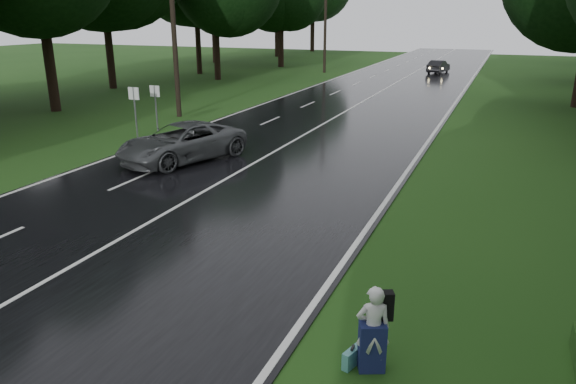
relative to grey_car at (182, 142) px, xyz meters
name	(u,v)px	position (x,y,z in m)	size (l,w,h in m)	color
ground	(4,307)	(2.84, -11.00, -0.78)	(160.00, 160.00, 0.00)	#204614
road	(322,125)	(2.84, 9.00, -0.76)	(12.00, 140.00, 0.04)	black
lane_center	(322,125)	(2.84, 9.00, -0.73)	(0.12, 140.00, 0.01)	silver
grey_car	(182,142)	(0.00, 0.00, 0.00)	(2.45, 5.32, 1.48)	#444749
far_car	(438,67)	(5.08, 38.52, -0.12)	(1.30, 3.73, 1.23)	black
hitchhiker	(373,331)	(10.21, -10.15, -0.07)	(0.66, 0.64, 1.54)	silver
suitcase	(352,357)	(9.89, -10.19, -0.62)	(0.13, 0.45, 0.32)	teal
utility_pole_mid	(179,116)	(-5.66, 8.41, -0.78)	(1.80, 0.28, 9.02)	black
utility_pole_far	(324,73)	(-5.66, 34.80, -0.78)	(1.80, 0.28, 10.14)	black
road_sign_a	(138,138)	(-4.36, 2.83, -0.78)	(0.58, 0.10, 2.40)	white
road_sign_b	(158,131)	(-4.36, 4.47, -0.78)	(0.55, 0.10, 2.29)	white
tree_left_d	(56,111)	(-13.67, 7.15, -0.78)	(10.40, 10.40, 16.26)	black
tree_left_e	(218,80)	(-12.64, 25.40, -0.78)	(9.24, 9.24, 14.44)	black
tree_left_f	(281,67)	(-12.17, 38.93, -0.78)	(9.09, 9.09, 14.20)	black
tree_right_e	(576,107)	(15.92, 20.77, -0.78)	(8.69, 8.69, 13.58)	black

